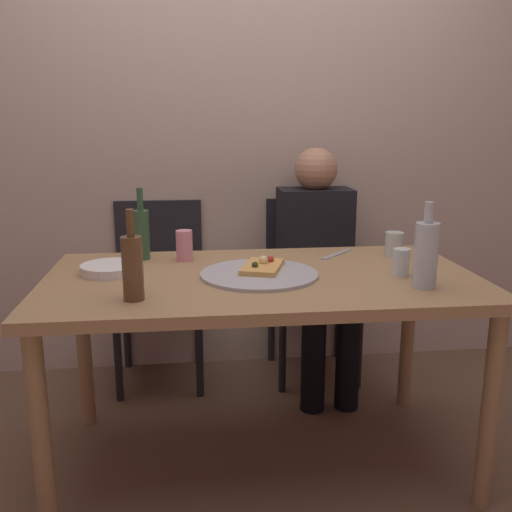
% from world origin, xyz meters
% --- Properties ---
extents(ground_plane, '(8.00, 8.00, 0.00)m').
position_xyz_m(ground_plane, '(0.00, 0.00, 0.00)').
color(ground_plane, brown).
extents(back_wall, '(6.00, 0.10, 2.60)m').
position_xyz_m(back_wall, '(0.00, 1.00, 1.30)').
color(back_wall, '#BCA893').
rests_on(back_wall, ground_plane).
extents(dining_table, '(1.56, 0.85, 0.75)m').
position_xyz_m(dining_table, '(0.00, 0.00, 0.67)').
color(dining_table, '#99754C').
rests_on(dining_table, ground_plane).
extents(pizza_tray, '(0.43, 0.43, 0.01)m').
position_xyz_m(pizza_tray, '(-0.01, -0.01, 0.76)').
color(pizza_tray, '#ADADB2').
rests_on(pizza_tray, dining_table).
extents(pizza_slice_last, '(0.19, 0.25, 0.05)m').
position_xyz_m(pizza_slice_last, '(0.01, 0.04, 0.77)').
color(pizza_slice_last, tan).
rests_on(pizza_slice_last, pizza_tray).
extents(wine_bottle, '(0.06, 0.06, 0.29)m').
position_xyz_m(wine_bottle, '(-0.45, 0.30, 0.86)').
color(wine_bottle, '#2D5133').
rests_on(wine_bottle, dining_table).
extents(beer_bottle, '(0.08, 0.08, 0.29)m').
position_xyz_m(beer_bottle, '(0.52, -0.22, 0.87)').
color(beer_bottle, '#B2BCC1').
rests_on(beer_bottle, dining_table).
extents(water_bottle, '(0.07, 0.07, 0.29)m').
position_xyz_m(water_bottle, '(-0.43, -0.24, 0.86)').
color(water_bottle, brown).
rests_on(water_bottle, dining_table).
extents(tumbler_near, '(0.08, 0.08, 0.10)m').
position_xyz_m(tumbler_near, '(0.58, 0.23, 0.80)').
color(tumbler_near, '#B7C6BC').
rests_on(tumbler_near, dining_table).
extents(tumbler_far, '(0.06, 0.06, 0.10)m').
position_xyz_m(tumbler_far, '(0.50, -0.06, 0.80)').
color(tumbler_far, silver).
rests_on(tumbler_far, dining_table).
extents(soda_can, '(0.07, 0.07, 0.12)m').
position_xyz_m(soda_can, '(-0.28, 0.26, 0.81)').
color(soda_can, pink).
rests_on(soda_can, dining_table).
extents(plate_stack, '(0.22, 0.22, 0.03)m').
position_xyz_m(plate_stack, '(-0.55, 0.09, 0.77)').
color(plate_stack, white).
rests_on(plate_stack, dining_table).
extents(table_knife, '(0.17, 0.17, 0.01)m').
position_xyz_m(table_knife, '(0.35, 0.28, 0.75)').
color(table_knife, '#B7B7BC').
rests_on(table_knife, dining_table).
extents(chair_left, '(0.44, 0.44, 0.90)m').
position_xyz_m(chair_left, '(-0.42, 0.83, 0.51)').
color(chair_left, black).
rests_on(chair_left, ground_plane).
extents(chair_right, '(0.44, 0.44, 0.90)m').
position_xyz_m(chair_right, '(0.36, 0.83, 0.51)').
color(chair_right, black).
rests_on(chair_right, ground_plane).
extents(guest_in_sweater, '(0.36, 0.56, 1.17)m').
position_xyz_m(guest_in_sweater, '(0.36, 0.67, 0.64)').
color(guest_in_sweater, black).
rests_on(guest_in_sweater, ground_plane).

